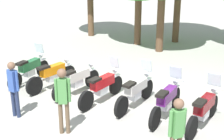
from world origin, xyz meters
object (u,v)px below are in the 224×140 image
object	(u,v)px
motorcycle_2	(77,80)
motorcycle_4	(136,91)
person_2	(14,85)
motorcycle_6	(204,109)
motorcycle_1	(52,74)
motorcycle_5	(167,100)
person_0	(63,96)
motorcycle_3	(102,86)
person_1	(177,129)
motorcycle_0	(30,69)

from	to	relation	value
motorcycle_2	motorcycle_4	distance (m)	2.12
person_2	motorcycle_6	bearing A→B (deg)	-65.77
motorcycle_2	motorcycle_6	bearing A→B (deg)	-84.37
motorcycle_1	motorcycle_4	xyz separation A→B (m)	(3.16, 0.26, 0.01)
motorcycle_1	motorcycle_5	world-z (taller)	motorcycle_5
motorcycle_5	person_0	distance (m)	2.95
motorcycle_3	person_1	world-z (taller)	person_1
motorcycle_5	person_2	size ratio (longest dim) A/B	1.33
motorcycle_6	person_1	distance (m)	2.16
person_0	person_2	distance (m)	1.78
motorcycle_6	person_1	world-z (taller)	person_1
motorcycle_3	motorcycle_5	size ratio (longest dim) A/B	1.00
motorcycle_6	person_0	size ratio (longest dim) A/B	1.24
motorcycle_1	person_2	world-z (taller)	person_2
person_1	person_2	world-z (taller)	person_2
person_0	motorcycle_2	bearing A→B (deg)	176.69
person_0	person_2	bearing A→B (deg)	-122.78
person_0	motorcycle_1	bearing A→B (deg)	-166.11
motorcycle_6	motorcycle_0	bearing A→B (deg)	94.67
motorcycle_5	motorcycle_2	bearing A→B (deg)	88.93
motorcycle_5	motorcycle_6	xyz separation A→B (m)	(1.06, 0.01, 0.00)
motorcycle_2	person_2	bearing A→B (deg)	172.89
motorcycle_4	person_0	xyz separation A→B (m)	(-0.79, -2.37, 0.53)
motorcycle_4	person_0	world-z (taller)	person_0
motorcycle_1	motorcycle_3	xyz separation A→B (m)	(2.11, 0.01, 0.01)
motorcycle_1	person_0	xyz separation A→B (m)	(2.37, -2.11, 0.54)
motorcycle_3	person_1	xyz separation A→B (m)	(3.21, -1.97, 0.44)
motorcycle_1	motorcycle_6	distance (m)	5.28
motorcycle_4	motorcycle_3	bearing A→B (deg)	104.56
motorcycle_6	person_0	world-z (taller)	person_0
motorcycle_1	motorcycle_5	bearing A→B (deg)	-82.53
motorcycle_0	person_2	bearing A→B (deg)	-149.25
motorcycle_3	motorcycle_5	bearing A→B (deg)	-83.90
motorcycle_4	motorcycle_6	bearing A→B (deg)	-91.58
motorcycle_1	person_1	xyz separation A→B (m)	(5.32, -1.96, 0.45)
motorcycle_6	person_2	world-z (taller)	person_2
motorcycle_6	person_0	xyz separation A→B (m)	(-2.91, -2.26, 0.53)
motorcycle_4	motorcycle_5	world-z (taller)	same
motorcycle_0	motorcycle_1	world-z (taller)	motorcycle_0
motorcycle_2	person_0	size ratio (longest dim) A/B	1.24
motorcycle_6	motorcycle_2	bearing A→B (deg)	93.96
person_1	person_2	bearing A→B (deg)	-141.80
motorcycle_1	motorcycle_2	bearing A→B (deg)	-80.69
motorcycle_5	motorcycle_0	bearing A→B (deg)	89.73
motorcycle_1	person_1	distance (m)	5.68
motorcycle_6	person_1	xyz separation A→B (m)	(0.04, -2.11, 0.44)
motorcycle_5	motorcycle_4	bearing A→B (deg)	81.11
person_0	person_2	size ratio (longest dim) A/B	1.08
person_0	person_2	world-z (taller)	person_0
motorcycle_0	motorcycle_3	size ratio (longest dim) A/B	1.00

